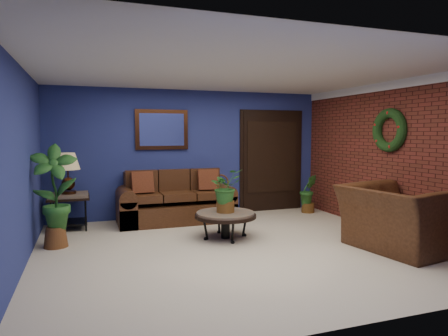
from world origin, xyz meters
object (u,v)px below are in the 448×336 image
object	(u,v)px
armchair	(399,218)
table_lamp	(68,168)
side_chair	(222,193)
end_table	(69,202)
sofa	(175,204)
coffee_table	(225,216)

from	to	relation	value
armchair	table_lamp	bearing A→B (deg)	48.51
side_chair	armchair	world-z (taller)	armchair
end_table	side_chair	world-z (taller)	side_chair
armchair	end_table	bearing A→B (deg)	48.51
sofa	table_lamp	distance (m)	2.01
end_table	side_chair	size ratio (longest dim) A/B	0.80
sofa	coffee_table	world-z (taller)	sofa
sofa	end_table	world-z (taller)	sofa
sofa	table_lamp	size ratio (longest dim) A/B	3.14
table_lamp	sofa	bearing A→B (deg)	0.93
table_lamp	side_chair	world-z (taller)	table_lamp
sofa	table_lamp	world-z (taller)	table_lamp
armchair	side_chair	bearing A→B (deg)	20.68
sofa	table_lamp	bearing A→B (deg)	-179.07
end_table	side_chair	xyz separation A→B (m)	(2.80, 0.06, 0.00)
coffee_table	table_lamp	size ratio (longest dim) A/B	1.43
coffee_table	end_table	xyz separation A→B (m)	(-2.35, 1.45, 0.11)
end_table	side_chair	bearing A→B (deg)	1.26
sofa	armchair	world-z (taller)	sofa
side_chair	armchair	bearing A→B (deg)	-54.22
end_table	sofa	bearing A→B (deg)	0.93
end_table	coffee_table	bearing A→B (deg)	-31.79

